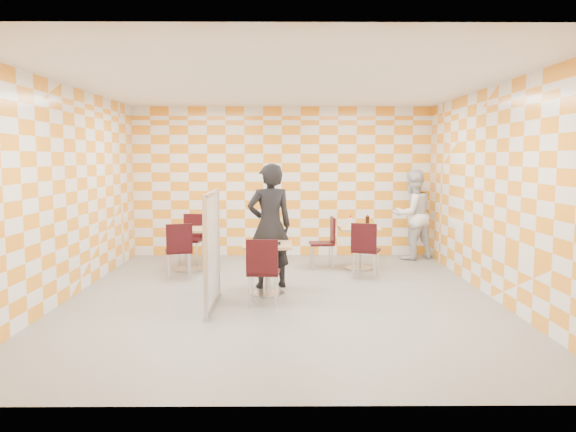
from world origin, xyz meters
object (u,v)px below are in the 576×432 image
object	(u,v)px
chair_second_side	(327,238)
partition	(212,249)
soda_bottle	(367,222)
chair_second_front	(365,246)
chair_empty_near	(179,246)
main_table	(268,260)
chair_empty_far	(193,235)
chair_main_front	(263,267)
sport_bottle	(350,222)
man_white	(412,215)
man_dark	(270,226)
empty_table	(189,242)
second_table	(359,241)

from	to	relation	value
chair_second_side	partition	distance (m)	3.15
partition	soda_bottle	size ratio (longest dim) A/B	6.74
chair_second_front	chair_empty_near	world-z (taller)	same
partition	chair_second_side	bearing A→B (deg)	56.96
main_table	chair_empty_far	world-z (taller)	chair_empty_far
main_table	partition	world-z (taller)	partition
chair_empty_near	partition	world-z (taller)	partition
main_table	chair_second_front	world-z (taller)	chair_second_front
chair_main_front	sport_bottle	world-z (taller)	sport_bottle
main_table	soda_bottle	xyz separation A→B (m)	(1.72, 1.87, 0.34)
partition	man_white	bearing A→B (deg)	45.89
chair_empty_near	man_dark	size ratio (longest dim) A/B	0.49
empty_table	man_dark	xyz separation A→B (m)	(1.46, -1.29, 0.44)
man_white	sport_bottle	world-z (taller)	man_white
chair_empty_near	main_table	bearing A→B (deg)	-35.55
chair_second_front	man_dark	distance (m)	1.72
partition	soda_bottle	world-z (taller)	partition
main_table	man_white	world-z (taller)	man_white
chair_second_side	man_dark	bearing A→B (deg)	-123.93
chair_main_front	partition	size ratio (longest dim) A/B	0.60
sport_bottle	soda_bottle	xyz separation A→B (m)	(0.29, -0.13, 0.01)
empty_table	man_white	bearing A→B (deg)	14.74
chair_second_side	sport_bottle	xyz separation A→B (m)	(0.43, 0.06, 0.29)
chair_second_side	man_white	world-z (taller)	man_white
main_table	chair_empty_near	size ratio (longest dim) A/B	0.81
chair_second_side	man_dark	world-z (taller)	man_dark
chair_second_side	chair_empty_near	distance (m)	2.64
partition	soda_bottle	bearing A→B (deg)	46.57
chair_second_front	soda_bottle	bearing A→B (deg)	79.06
chair_empty_near	chair_main_front	bearing A→B (deg)	-50.36
partition	empty_table	bearing A→B (deg)	106.60
chair_empty_near	chair_second_front	bearing A→B (deg)	0.74
man_dark	sport_bottle	xyz separation A→B (m)	(1.41, 1.52, -0.11)
chair_empty_near	partition	xyz separation A→B (m)	(0.77, -1.75, 0.25)
chair_main_front	man_white	bearing A→B (deg)	51.79
main_table	sport_bottle	size ratio (longest dim) A/B	3.75
partition	man_white	size ratio (longest dim) A/B	0.89
chair_second_front	chair_second_side	size ratio (longest dim) A/B	1.00
second_table	partition	size ratio (longest dim) A/B	0.48
chair_empty_near	chair_second_side	bearing A→B (deg)	19.56
sport_bottle	chair_empty_far	bearing A→B (deg)	171.07
second_table	chair_second_side	world-z (taller)	chair_second_side
chair_main_front	sport_bottle	xyz separation A→B (m)	(1.48, 2.67, 0.29)
empty_table	chair_empty_far	size ratio (longest dim) A/B	0.81
man_white	soda_bottle	world-z (taller)	man_white
chair_empty_near	partition	bearing A→B (deg)	-66.32
partition	sport_bottle	bearing A→B (deg)	51.49
empty_table	chair_main_front	bearing A→B (deg)	-60.16
second_table	sport_bottle	world-z (taller)	sport_bottle
chair_main_front	partition	bearing A→B (deg)	-178.20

